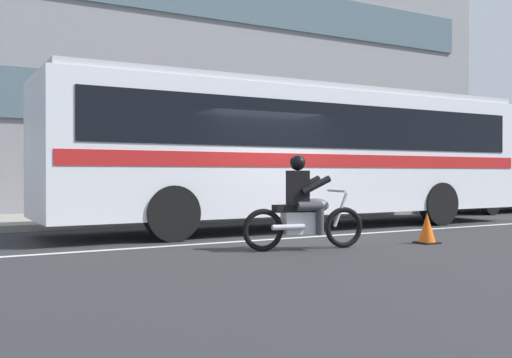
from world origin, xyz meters
name	(u,v)px	position (x,y,z in m)	size (l,w,h in m)	color
ground_plane	(270,236)	(0.00, 0.00, 0.00)	(60.00, 60.00, 0.00)	#2B2B2D
sidewalk_curb	(177,216)	(0.00, 5.10, 0.07)	(28.00, 3.80, 0.15)	gray
lane_center_stripe	(286,238)	(0.00, -0.60, 0.00)	(26.60, 0.14, 0.01)	silver
office_building_facade	(149,55)	(0.00, 7.39, 4.97)	(28.00, 0.89, 9.93)	gray
transit_bus	(301,147)	(1.54, 1.19, 1.88)	(11.77, 2.63, 3.22)	silver
motorcycle_with_rider	(304,210)	(-0.63, -2.12, 0.66)	(2.12, 0.71, 1.56)	black
parked_hatchback_downstreet	(497,186)	(10.18, 2.58, 0.85)	(4.62, 1.91, 1.64)	#2D6638
fire_hydrant	(239,200)	(1.40, 4.04, 0.52)	(0.22, 0.30, 0.75)	gold
traffic_cone	(427,229)	(1.78, -2.51, 0.26)	(0.36, 0.36, 0.55)	#EA590F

